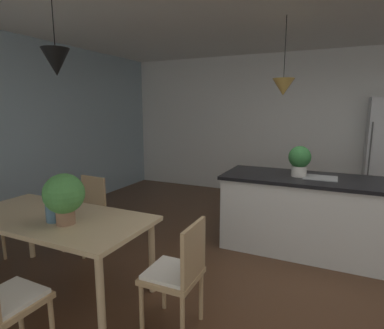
% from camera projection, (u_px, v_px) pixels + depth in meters
% --- Properties ---
extents(ground_plane, '(10.00, 8.40, 0.04)m').
position_uv_depth(ground_plane, '(315.00, 292.00, 2.95)').
color(ground_plane, '#4C301E').
extents(wall_back_kitchen, '(10.00, 0.12, 2.70)m').
position_uv_depth(wall_back_kitchen, '(333.00, 127.00, 5.61)').
color(wall_back_kitchen, white).
rests_on(wall_back_kitchen, ground_plane).
extents(window_wall_left_glazing, '(0.06, 8.40, 2.70)m').
position_uv_depth(window_wall_left_glazing, '(13.00, 132.00, 4.39)').
color(window_wall_left_glazing, '#9EB7C6').
rests_on(window_wall_left_glazing, ground_plane).
extents(dining_table, '(1.78, 0.85, 0.72)m').
position_uv_depth(dining_table, '(55.00, 224.00, 2.84)').
color(dining_table, '#D1B284').
rests_on(dining_table, ground_plane).
extents(chair_kitchen_end, '(0.41, 0.41, 0.87)m').
position_uv_depth(chair_kitchen_end, '(178.00, 272.00, 2.35)').
color(chair_kitchen_end, tan).
rests_on(chair_kitchen_end, ground_plane).
extents(chair_far_left, '(0.43, 0.43, 0.87)m').
position_uv_depth(chair_far_left, '(86.00, 211.00, 3.75)').
color(chair_far_left, tan).
rests_on(chair_far_left, ground_plane).
extents(chair_near_right, '(0.41, 0.41, 0.87)m').
position_uv_depth(chair_near_right, '(1.00, 300.00, 2.00)').
color(chair_near_right, tan).
rests_on(chair_near_right, ground_plane).
extents(kitchen_island, '(2.07, 0.83, 0.91)m').
position_uv_depth(kitchen_island, '(312.00, 214.00, 3.67)').
color(kitchen_island, silver).
rests_on(kitchen_island, ground_plane).
extents(pendant_over_table, '(0.24, 0.24, 0.74)m').
position_uv_depth(pendant_over_table, '(56.00, 62.00, 2.71)').
color(pendant_over_table, black).
extents(pendant_over_island_main, '(0.25, 0.25, 0.87)m').
position_uv_depth(pendant_over_island_main, '(283.00, 87.00, 3.58)').
color(pendant_over_island_main, black).
extents(potted_plant_on_island, '(0.26, 0.26, 0.36)m').
position_uv_depth(potted_plant_on_island, '(300.00, 160.00, 3.63)').
color(potted_plant_on_island, beige).
rests_on(potted_plant_on_island, kitchen_island).
extents(potted_plant_on_table, '(0.34, 0.34, 0.43)m').
position_uv_depth(potted_plant_on_table, '(64.00, 195.00, 2.60)').
color(potted_plant_on_table, '#8C664C').
rests_on(potted_plant_on_table, dining_table).
extents(vase_on_dining_table, '(0.13, 0.13, 0.23)m').
position_uv_depth(vase_on_dining_table, '(53.00, 208.00, 2.69)').
color(vase_on_dining_table, slate).
rests_on(vase_on_dining_table, dining_table).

